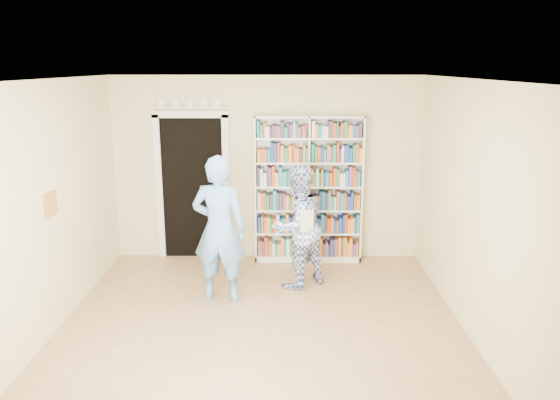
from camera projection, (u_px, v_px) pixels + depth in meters
The scene contains 11 objects.
floor at pixel (261, 334), 5.93m from camera, with size 5.00×5.00×0.00m, color #916746.
ceiling at pixel (258, 80), 5.27m from camera, with size 5.00×5.00×0.00m, color white.
wall_back at pixel (267, 169), 8.03m from camera, with size 4.50×4.50×0.00m, color beige.
wall_left at pixel (41, 214), 5.62m from camera, with size 5.00×5.00×0.00m, color beige.
wall_right at pixel (479, 215), 5.58m from camera, with size 5.00×5.00×0.00m, color beige.
bookshelf at pixel (308, 189), 7.93m from camera, with size 1.56×0.29×2.14m.
doorway at pixel (193, 180), 8.05m from camera, with size 1.10×0.08×2.43m.
wall_art at pixel (51, 204), 5.80m from camera, with size 0.03×0.25×0.25m, color brown.
man_blue at pixel (219, 229), 6.60m from camera, with size 0.66×0.44×1.82m, color #65A2E1.
man_plaid at pixel (298, 227), 7.05m from camera, with size 0.78×0.61×1.61m, color #34539E.
paper_sheet at pixel (307, 220), 6.78m from camera, with size 0.20×0.01×0.28m, color white.
Camera 1 is at (0.26, -5.40, 2.85)m, focal length 35.00 mm.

